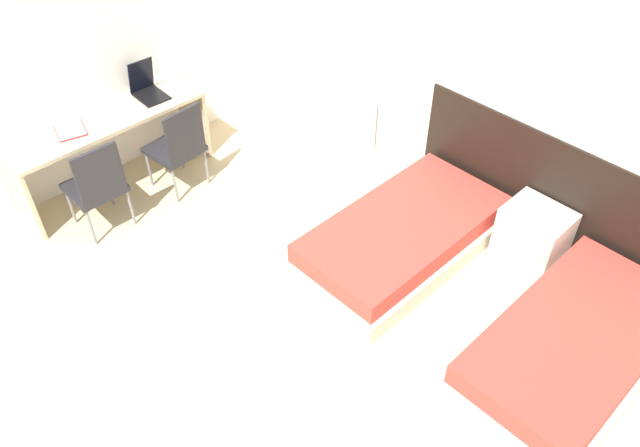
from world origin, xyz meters
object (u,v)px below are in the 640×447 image
Objects in this scene: bed_near_window at (403,237)px; chair_near_notebook at (97,184)px; bed_near_door at (572,346)px; nightstand at (533,235)px; laptop at (148,89)px; chair_near_laptop at (178,145)px.

chair_near_notebook reaches higher than bed_near_window.
nightstand is at bearing 137.45° from bed_near_door.
bed_near_window is 2.75m from laptop.
nightstand is 3.23m from chair_near_laptop.
bed_near_window is at bearing 16.90° from chair_near_laptop.
laptop is at bearing -156.52° from nightstand.
chair_near_laptop is 2.70× the size of laptop.
bed_near_door is 1.07m from nightstand.
bed_near_door is 3.64× the size of nightstand.
laptop reaches higher than bed_near_door.
laptop is (-0.54, 0.91, 0.33)m from chair_near_notebook.
chair_near_laptop is (-3.61, -0.82, 0.32)m from bed_near_door.
chair_near_notebook is at bearing -140.96° from bed_near_window.
chair_near_laptop is at bearing -167.17° from bed_near_door.
bed_near_door is 2.06× the size of chair_near_laptop.
nightstand is at bearing 41.47° from chair_near_notebook.
laptop is at bearing 121.79° from chair_near_notebook.
chair_near_notebook is (0.00, -0.83, 0.00)m from chair_near_laptop.
nightstand is 0.57× the size of chair_near_laptop.
chair_near_notebook is at bearing -139.94° from nightstand.
nightstand is at bearing 42.55° from bed_near_window.
chair_near_notebook is at bearing -155.44° from bed_near_door.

